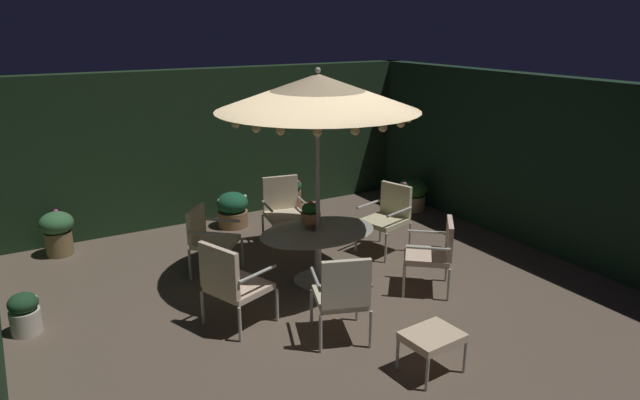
{
  "coord_description": "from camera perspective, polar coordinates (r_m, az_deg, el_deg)",
  "views": [
    {
      "loc": [
        -3.33,
        -5.86,
        3.29
      ],
      "look_at": [
        0.14,
        0.07,
        1.14
      ],
      "focal_mm": 32.06,
      "sensor_mm": 36.0,
      "label": 1
    }
  ],
  "objects": [
    {
      "name": "patio_dining_table",
      "position": [
        7.43,
        -0.21,
        -4.25
      ],
      "size": [
        1.57,
        1.12,
        0.71
      ],
      "color": "#B7B3A8",
      "rests_on": "ground_plane"
    },
    {
      "name": "potted_plant_front_corner",
      "position": [
        9.64,
        -8.71,
        -0.91
      ],
      "size": [
        0.52,
        0.52,
        0.59
      ],
      "color": "olive",
      "rests_on": "ground_plane"
    },
    {
      "name": "patio_chair_south",
      "position": [
        8.51,
        6.83,
        -1.35
      ],
      "size": [
        0.76,
        0.73,
        0.99
      ],
      "color": "#B5AEAC",
      "rests_on": "ground_plane"
    },
    {
      "name": "patio_chair_northeast",
      "position": [
        6.42,
        -8.86,
        -7.98
      ],
      "size": [
        0.79,
        0.81,
        1.01
      ],
      "color": "#B5B7AC",
      "rests_on": "ground_plane"
    },
    {
      "name": "potted_plant_back_right",
      "position": [
        9.19,
        -24.73,
        -2.85
      ],
      "size": [
        0.48,
        0.48,
        0.66
      ],
      "color": "olive",
      "rests_on": "ground_plane"
    },
    {
      "name": "patio_chair_east",
      "position": [
        6.07,
        2.26,
        -9.24
      ],
      "size": [
        0.74,
        0.77,
        1.01
      ],
      "color": "#B4AEAA",
      "rests_on": "ground_plane"
    },
    {
      "name": "ottoman_footrest",
      "position": [
        5.77,
        11.14,
        -13.38
      ],
      "size": [
        0.58,
        0.48,
        0.42
      ],
      "color": "#B2B1A8",
      "rests_on": "ground_plane"
    },
    {
      "name": "potted_plant_back_left",
      "position": [
        10.48,
        9.28,
        0.75
      ],
      "size": [
        0.54,
        0.54,
        0.62
      ],
      "color": "tan",
      "rests_on": "ground_plane"
    },
    {
      "name": "patio_chair_southwest",
      "position": [
        8.77,
        -3.66,
        -0.69
      ],
      "size": [
        0.7,
        0.69,
        1.02
      ],
      "color": "#BAAFA3",
      "rests_on": "ground_plane"
    },
    {
      "name": "potted_plant_left_far",
      "position": [
        7.15,
        -27.4,
        -9.98
      ],
      "size": [
        0.32,
        0.33,
        0.47
      ],
      "color": "beige",
      "rests_on": "ground_plane"
    },
    {
      "name": "hedge_backdrop_right",
      "position": [
        9.36,
        19.42,
        3.99
      ],
      "size": [
        0.3,
        7.05,
        2.56
      ],
      "primitive_type": "cube",
      "color": "black",
      "rests_on": "ground_plane"
    },
    {
      "name": "ground_plane",
      "position": [
        7.5,
        -0.66,
        -8.72
      ],
      "size": [
        7.69,
        7.05,
        0.02
      ],
      "primitive_type": "cube",
      "color": "brown"
    },
    {
      "name": "patio_chair_north",
      "position": [
        7.84,
        -11.04,
        -3.5
      ],
      "size": [
        0.8,
        0.8,
        0.92
      ],
      "color": "#B5B2A6",
      "rests_on": "ground_plane"
    },
    {
      "name": "hedge_backdrop_rear",
      "position": [
        10.02,
        -10.33,
        5.52
      ],
      "size": [
        7.69,
        0.3,
        2.56
      ],
      "primitive_type": "cube",
      "color": "#1B2F1A",
      "rests_on": "ground_plane"
    },
    {
      "name": "patio_umbrella",
      "position": [
        6.96,
        -0.23,
        10.66
      ],
      "size": [
        2.5,
        2.5,
        2.78
      ],
      "color": "#BBB0A9",
      "rests_on": "ground_plane"
    },
    {
      "name": "potted_plant_left_near",
      "position": [
        10.48,
        -2.8,
        0.79
      ],
      "size": [
        0.36,
        0.36,
        0.57
      ],
      "color": "#A45D48",
      "rests_on": "ground_plane"
    },
    {
      "name": "centerpiece_planter",
      "position": [
        7.39,
        -0.93,
        -1.37
      ],
      "size": [
        0.26,
        0.26,
        0.37
      ],
      "color": "#A0664D",
      "rests_on": "patio_dining_table"
    },
    {
      "name": "patio_chair_southeast",
      "position": [
        7.35,
        11.43,
        -4.91
      ],
      "size": [
        0.82,
        0.82,
        0.94
      ],
      "color": "#B5B6A6",
      "rests_on": "ground_plane"
    }
  ]
}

